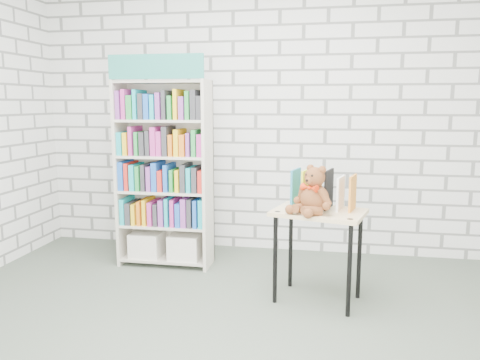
# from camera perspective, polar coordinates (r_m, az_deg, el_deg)

# --- Properties ---
(ground) EXTENTS (4.50, 4.50, 0.00)m
(ground) POSITION_cam_1_polar(r_m,az_deg,el_deg) (3.20, -3.81, -18.90)
(ground) COLOR #465044
(ground) RESTS_ON ground
(room_shell) EXTENTS (4.52, 4.02, 2.81)m
(room_shell) POSITION_cam_1_polar(r_m,az_deg,el_deg) (2.83, -4.22, 14.83)
(room_shell) COLOR silver
(room_shell) RESTS_ON ground
(bookshelf) EXTENTS (0.86, 0.33, 1.93)m
(bookshelf) POSITION_cam_1_polar(r_m,az_deg,el_deg) (4.38, -9.17, 0.94)
(bookshelf) COLOR beige
(bookshelf) RESTS_ON ground
(display_table) EXTENTS (0.76, 0.61, 0.71)m
(display_table) POSITION_cam_1_polar(r_m,az_deg,el_deg) (3.60, 9.57, -5.23)
(display_table) COLOR #DDBE84
(display_table) RESTS_ON ground
(table_books) EXTENTS (0.50, 0.32, 0.28)m
(table_books) POSITION_cam_1_polar(r_m,az_deg,el_deg) (3.65, 10.13, -1.22)
(table_books) COLOR teal
(table_books) RESTS_ON display_table
(teddy_bear) EXTENTS (0.34, 0.34, 0.35)m
(teddy_bear) POSITION_cam_1_polar(r_m,az_deg,el_deg) (3.46, 8.87, -1.71)
(teddy_bear) COLOR brown
(teddy_bear) RESTS_ON display_table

